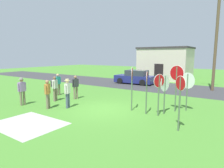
{
  "coord_description": "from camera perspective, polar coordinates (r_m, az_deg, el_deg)",
  "views": [
    {
      "loc": [
        6.43,
        -8.56,
        3.09
      ],
      "look_at": [
        -0.34,
        1.3,
        1.3
      ],
      "focal_mm": 30.59,
      "sensor_mm": 36.0,
      "label": 1
    }
  ],
  "objects": [
    {
      "name": "concrete_path",
      "position": [
        9.66,
        -23.83,
        -10.87
      ],
      "size": [
        3.2,
        2.4,
        0.01
      ],
      "primitive_type": "cube",
      "color": "#ADAAA3",
      "rests_on": "ground"
    },
    {
      "name": "stop_sign_center_cluster",
      "position": [
        10.64,
        6.0,
        0.95
      ],
      "size": [
        0.33,
        0.73,
        2.47
      ],
      "color": "#51664C",
      "rests_on": "ground"
    },
    {
      "name": "parked_car_on_street",
      "position": [
        21.2,
        6.89,
        1.94
      ],
      "size": [
        4.37,
        2.16,
        1.51
      ],
      "color": "navy",
      "rests_on": "ground"
    },
    {
      "name": "person_in_dark_shirt",
      "position": [
        11.73,
        -18.69,
        -2.45
      ],
      "size": [
        0.38,
        0.5,
        1.69
      ],
      "color": "#7A6B56",
      "rests_on": "ground"
    },
    {
      "name": "person_in_blue",
      "position": [
        11.56,
        -13.16,
        -2.21
      ],
      "size": [
        0.33,
        0.54,
        1.74
      ],
      "color": "#4C5670",
      "rests_on": "ground"
    },
    {
      "name": "building_background",
      "position": [
        25.85,
        15.62,
        5.93
      ],
      "size": [
        6.32,
        4.66,
        4.13
      ],
      "color": "beige",
      "rests_on": "ground"
    },
    {
      "name": "stop_sign_leaning_right",
      "position": [
        11.38,
        21.62,
        -0.18
      ],
      "size": [
        0.82,
        0.38,
        2.16
      ],
      "color": "#51664C",
      "rests_on": "ground"
    },
    {
      "name": "person_near_signs",
      "position": [
        13.53,
        -16.76,
        -0.82
      ],
      "size": [
        0.42,
        0.55,
        1.69
      ],
      "color": "#7A6B56",
      "rests_on": "ground"
    },
    {
      "name": "stop_sign_far_back",
      "position": [
        9.96,
        13.84,
        -1.07
      ],
      "size": [
        0.33,
        0.63,
        2.17
      ],
      "color": "#51664C",
      "rests_on": "ground"
    },
    {
      "name": "street_asphalt",
      "position": [
        19.5,
        14.77,
        -0.88
      ],
      "size": [
        60.0,
        6.4,
        0.01
      ],
      "primitive_type": "cube",
      "color": "#38383A",
      "rests_on": "ground"
    },
    {
      "name": "person_in_teal",
      "position": [
        13.13,
        -25.35,
        -1.43
      ],
      "size": [
        0.4,
        0.57,
        1.74
      ],
      "color": "#7A6B56",
      "rests_on": "ground"
    },
    {
      "name": "stop_sign_tallest",
      "position": [
        8.17,
        19.63,
        -3.05
      ],
      "size": [
        0.5,
        0.38,
        2.29
      ],
      "color": "#51664C",
      "rests_on": "ground"
    },
    {
      "name": "person_with_sunhat",
      "position": [
        15.5,
        -15.85,
        0.25
      ],
      "size": [
        0.22,
        0.57,
        1.69
      ],
      "color": "#7A6B56",
      "rests_on": "ground"
    },
    {
      "name": "person_on_left",
      "position": [
        13.82,
        -10.85,
        -0.54
      ],
      "size": [
        0.26,
        0.57,
        1.69
      ],
      "color": "#7A6B56",
      "rests_on": "ground"
    },
    {
      "name": "utility_pole",
      "position": [
        18.95,
        28.74,
        12.18
      ],
      "size": [
        1.8,
        0.24,
        8.91
      ],
      "color": "brown",
      "rests_on": "ground"
    },
    {
      "name": "stop_sign_low_front",
      "position": [
        10.97,
        18.69,
        1.23
      ],
      "size": [
        0.83,
        0.23,
        2.57
      ],
      "color": "#51664C",
      "rests_on": "ground"
    },
    {
      "name": "ground_plane",
      "position": [
        11.14,
        -2.38,
        -7.59
      ],
      "size": [
        80.0,
        80.0,
        0.0
      ],
      "primitive_type": "plane",
      "color": "#47842D"
    },
    {
      "name": "stop_sign_rear_right",
      "position": [
        10.35,
        15.49,
        -0.95
      ],
      "size": [
        0.19,
        0.87,
        2.11
      ],
      "color": "#51664C",
      "rests_on": "ground"
    },
    {
      "name": "stop_sign_nearest",
      "position": [
        10.12,
        10.33,
        -0.32
      ],
      "size": [
        0.27,
        0.69,
        2.29
      ],
      "color": "#51664C",
      "rests_on": "ground"
    }
  ]
}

